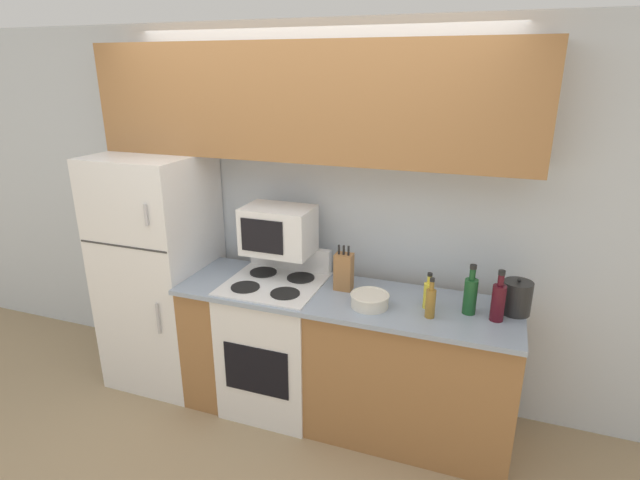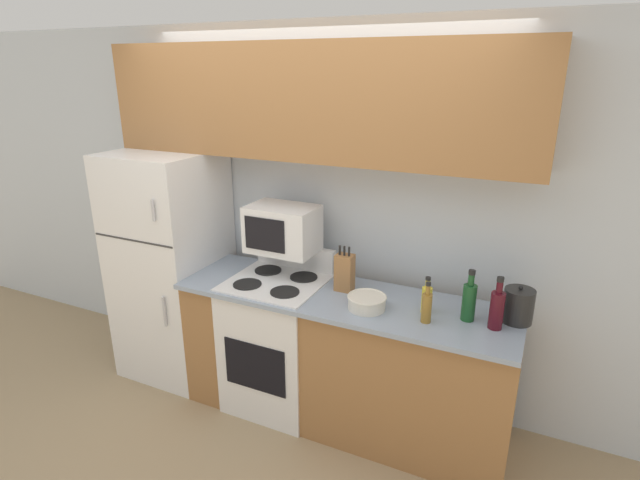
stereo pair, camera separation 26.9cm
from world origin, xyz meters
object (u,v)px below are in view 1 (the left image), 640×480
refrigerator (160,271)px  knife_block (344,271)px  bottle_wine_red (498,301)px  bottle_wine_green (470,294)px  kettle (517,297)px  stove (276,343)px  bowl (370,300)px  bottle_cooking_spray (428,294)px  bottle_vinegar (431,302)px  microwave (278,230)px

refrigerator → knife_block: (1.39, 0.03, 0.19)m
bottle_wine_red → bottle_wine_green: size_ratio=1.00×
bottle_wine_red → kettle: bottle_wine_red is taller
stove → bowl: 0.83m
bowl → bottle_wine_red: size_ratio=0.77×
bottle_wine_red → bowl: bearing=-173.6°
bottle_wine_red → bottle_cooking_spray: (-0.38, 0.02, -0.03)m
knife_block → bowl: knife_block is taller
knife_block → bottle_cooking_spray: (0.55, -0.08, -0.03)m
bottle_wine_green → bottle_cooking_spray: bearing=-177.7°
knife_block → bottle_wine_green: bearing=-5.2°
bottle_cooking_spray → bottle_wine_green: bearing=2.3°
bottle_wine_green → kettle: (0.25, 0.09, -0.02)m
bottle_wine_red → bottle_cooking_spray: 0.39m
bottle_vinegar → bottle_cooking_spray: 0.12m
bottle_vinegar → bottle_wine_green: bearing=31.4°
refrigerator → bottle_wine_red: refrigerator is taller
microwave → bowl: 0.78m
bottle_wine_red → bottle_vinegar: (-0.36, -0.09, -0.02)m
bowl → microwave: bearing=161.3°
bottle_wine_green → kettle: bottle_wine_green is taller
microwave → bottle_cooking_spray: size_ratio=2.06×
microwave → bottle_vinegar: 1.10m
refrigerator → microwave: 1.00m
bowl → bottle_vinegar: (0.35, -0.01, 0.05)m
knife_block → bottle_cooking_spray: knife_block is taller
kettle → bottle_wine_red: bearing=-127.9°
bottle_wine_red → bottle_vinegar: 0.37m
stove → bottle_cooking_spray: bearing=0.1°
bottle_vinegar → stove: bearing=173.7°
knife_block → stove: bearing=-169.7°
bowl → bottle_wine_red: bearing=6.4°
microwave → bottle_wine_green: size_ratio=1.51×
kettle → stove: bearing=-175.9°
stove → microwave: bearing=97.9°
microwave → bottle_vinegar: (1.04, -0.25, -0.24)m
bowl → kettle: bearing=14.4°
refrigerator → bottle_cooking_spray: (1.94, -0.05, 0.15)m
microwave → bottle_wine_red: (1.40, -0.15, -0.21)m
bottle_wine_green → bowl: bearing=-168.5°
microwave → knife_block: (0.47, -0.05, -0.21)m
bowl → bottle_vinegar: bearing=-1.9°
refrigerator → bottle_wine_red: (2.32, -0.08, 0.18)m
knife_block → bottle_wine_green: size_ratio=0.99×
microwave → bottle_vinegar: size_ratio=1.89×
stove → bottle_cooking_spray: size_ratio=4.94×
bottle_cooking_spray → bottle_wine_green: 0.24m
microwave → knife_block: microwave is taller
stove → bottle_wine_red: bearing=-0.9°
kettle → bottle_cooking_spray: bearing=-167.9°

